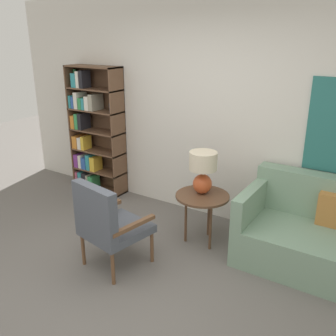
{
  "coord_description": "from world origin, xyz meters",
  "views": [
    {
      "loc": [
        1.95,
        -2.03,
        2.25
      ],
      "look_at": [
        -0.05,
        1.1,
        0.9
      ],
      "focal_mm": 40.0,
      "sensor_mm": 36.0,
      "label": 1
    }
  ],
  "objects_px": {
    "bookshelf": "(92,133)",
    "couch": "(330,240)",
    "table_lamp": "(203,169)",
    "side_table": "(202,200)",
    "armchair": "(107,221)"
  },
  "relations": [
    {
      "from": "table_lamp",
      "to": "side_table",
      "type": "bearing_deg",
      "value": -57.87
    },
    {
      "from": "couch",
      "to": "table_lamp",
      "type": "distance_m",
      "value": 1.45
    },
    {
      "from": "bookshelf",
      "to": "table_lamp",
      "type": "xyz_separation_m",
      "value": [
        2.07,
        -0.47,
        -0.01
      ]
    },
    {
      "from": "armchair",
      "to": "couch",
      "type": "xyz_separation_m",
      "value": [
        1.85,
        1.19,
        -0.21
      ]
    },
    {
      "from": "table_lamp",
      "to": "bookshelf",
      "type": "bearing_deg",
      "value": 167.16
    },
    {
      "from": "side_table",
      "to": "table_lamp",
      "type": "distance_m",
      "value": 0.34
    },
    {
      "from": "bookshelf",
      "to": "armchair",
      "type": "xyz_separation_m",
      "value": [
        1.55,
        -1.47,
        -0.35
      ]
    },
    {
      "from": "armchair",
      "to": "couch",
      "type": "height_order",
      "value": "armchair"
    },
    {
      "from": "bookshelf",
      "to": "armchair",
      "type": "height_order",
      "value": "bookshelf"
    },
    {
      "from": "bookshelf",
      "to": "couch",
      "type": "height_order",
      "value": "bookshelf"
    },
    {
      "from": "bookshelf",
      "to": "side_table",
      "type": "distance_m",
      "value": 2.19
    },
    {
      "from": "couch",
      "to": "side_table",
      "type": "relative_size",
      "value": 2.89
    },
    {
      "from": "bookshelf",
      "to": "table_lamp",
      "type": "relative_size",
      "value": 3.85
    },
    {
      "from": "bookshelf",
      "to": "table_lamp",
      "type": "height_order",
      "value": "bookshelf"
    },
    {
      "from": "armchair",
      "to": "side_table",
      "type": "relative_size",
      "value": 1.57
    }
  ]
}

